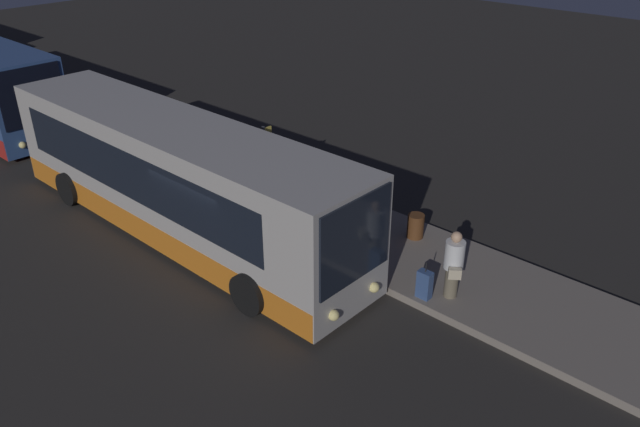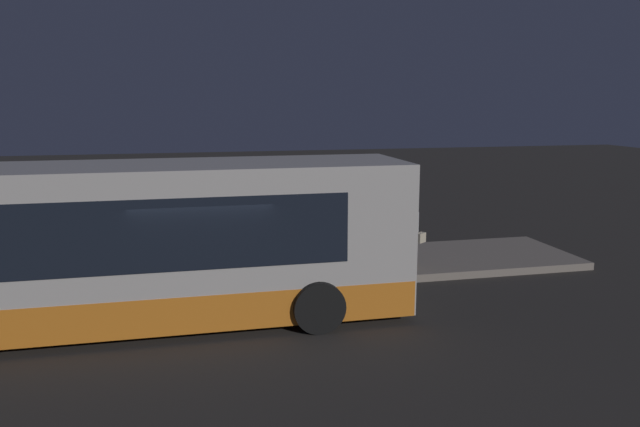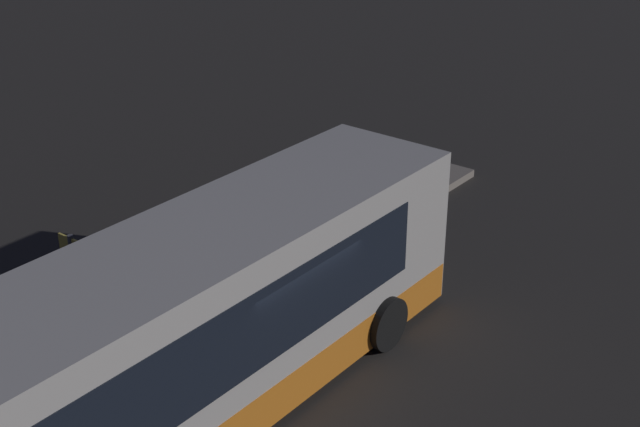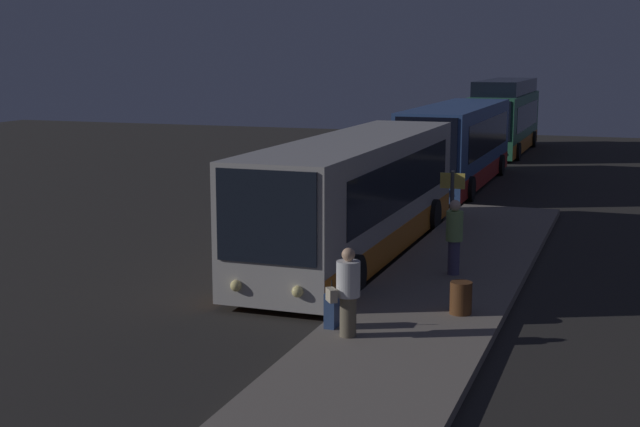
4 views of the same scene
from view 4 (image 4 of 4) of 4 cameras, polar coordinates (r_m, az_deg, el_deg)
ground at (r=21.98m, az=0.23°, el=-3.74°), size 80.00×80.00×0.00m
platform at (r=21.14m, az=8.47°, el=-4.15°), size 20.00×3.21×0.19m
bus_lead at (r=23.54m, az=2.43°, el=1.06°), size 12.34×2.75×3.14m
bus_second at (r=36.71m, az=8.80°, el=4.32°), size 11.60×2.79×3.25m
bus_third at (r=49.58m, az=11.71°, el=5.91°), size 10.94×2.75×3.90m
passenger_boarding at (r=20.96m, az=8.60°, el=-1.33°), size 0.45×0.45×1.77m
passenger_waiting at (r=16.23m, az=1.77°, el=-4.91°), size 0.65×0.70×1.66m
suitcase at (r=16.89m, az=0.75°, el=-6.18°), size 0.33×0.21×0.92m
sign_post at (r=22.30m, az=8.44°, el=0.50°), size 0.10×0.61×2.26m
trash_bin at (r=17.97m, az=9.01°, el=-5.35°), size 0.44×0.44×0.65m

